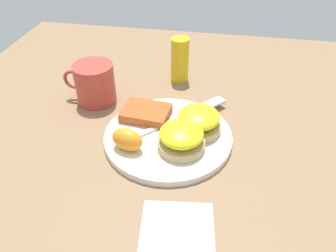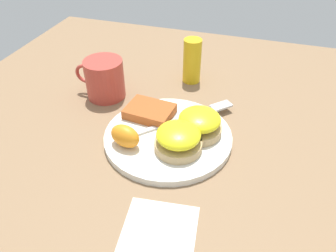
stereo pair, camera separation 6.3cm
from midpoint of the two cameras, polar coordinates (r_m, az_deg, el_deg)
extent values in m
plane|color=#846647|center=(0.66, -2.77, -2.44)|extent=(1.10, 1.10, 0.00)
cylinder|color=silver|center=(0.65, -2.79, -1.97)|extent=(0.25, 0.25, 0.01)
cylinder|color=tan|center=(0.61, -0.68, -3.29)|extent=(0.09, 0.09, 0.02)
ellipsoid|color=yellow|center=(0.59, -0.70, -1.48)|extent=(0.08, 0.08, 0.03)
cylinder|color=tan|center=(0.65, 2.51, -0.26)|extent=(0.09, 0.09, 0.02)
ellipsoid|color=yellow|center=(0.63, 2.57, 1.51)|extent=(0.08, 0.08, 0.03)
cube|color=#A65023|center=(0.69, -6.50, 2.19)|extent=(0.10, 0.08, 0.02)
ellipsoid|color=orange|center=(0.61, -10.10, -2.46)|extent=(0.07, 0.05, 0.04)
cube|color=silver|center=(0.66, -3.84, -0.01)|extent=(0.09, 0.09, 0.00)
cube|color=silver|center=(0.73, 5.70, 4.05)|extent=(0.05, 0.05, 0.00)
cylinder|color=#B23D33|center=(0.77, -14.95, 7.12)|extent=(0.09, 0.09, 0.09)
torus|color=#B23D33|center=(0.79, -18.40, 7.61)|extent=(0.05, 0.01, 0.05)
cube|color=white|center=(0.51, -2.11, -18.07)|extent=(0.12, 0.12, 0.00)
cylinder|color=gold|center=(0.82, -0.18, 11.39)|extent=(0.04, 0.04, 0.11)
camera|label=1|loc=(0.03, -92.86, -2.27)|focal=35.00mm
camera|label=2|loc=(0.03, 87.14, 2.27)|focal=35.00mm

